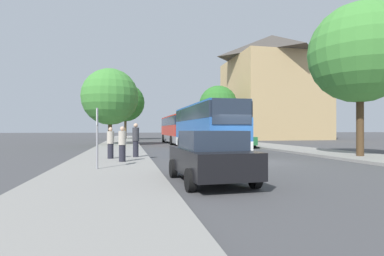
# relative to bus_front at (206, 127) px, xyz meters

# --- Properties ---
(ground_plane) EXTENTS (300.00, 300.00, 0.00)m
(ground_plane) POSITION_rel_bus_front_xyz_m (0.54, -6.85, -1.82)
(ground_plane) COLOR #424244
(ground_plane) RESTS_ON ground
(sidewalk_left) EXTENTS (4.00, 120.00, 0.15)m
(sidewalk_left) POSITION_rel_bus_front_xyz_m (-6.46, -6.85, -1.74)
(sidewalk_left) COLOR gray
(sidewalk_left) RESTS_ON ground_plane
(sidewalk_right) EXTENTS (4.00, 120.00, 0.15)m
(sidewalk_right) POSITION_rel_bus_front_xyz_m (7.54, -6.85, -1.74)
(sidewalk_right) COLOR gray
(sidewalk_right) RESTS_ON ground_plane
(building_right_background) EXTENTS (14.32, 14.74, 18.30)m
(building_right_background) POSITION_rel_bus_front_xyz_m (19.20, 27.08, 7.33)
(building_right_background) COLOR tan
(building_right_background) RESTS_ON ground_plane
(bus_front) EXTENTS (2.94, 11.26, 3.41)m
(bus_front) POSITION_rel_bus_front_xyz_m (0.00, 0.00, 0.00)
(bus_front) COLOR silver
(bus_front) RESTS_ON ground_plane
(bus_middle) EXTENTS (2.73, 12.07, 3.20)m
(bus_middle) POSITION_rel_bus_front_xyz_m (0.10, 13.58, -0.10)
(bus_middle) COLOR gray
(bus_middle) RESTS_ON ground_plane
(parked_car_left_curb) EXTENTS (2.17, 4.01, 1.61)m
(parked_car_left_curb) POSITION_rel_bus_front_xyz_m (-3.11, -12.36, -0.99)
(parked_car_left_curb) COLOR black
(parked_car_left_curb) RESTS_ON ground_plane
(parked_car_right_near) EXTENTS (1.95, 4.62, 1.60)m
(parked_car_right_near) POSITION_rel_bus_front_xyz_m (4.25, 4.53, -1.00)
(parked_car_right_near) COLOR #236B38
(parked_car_right_near) RESTS_ON ground_plane
(parked_car_right_far) EXTENTS (2.29, 4.17, 1.55)m
(parked_car_right_far) POSITION_rel_bus_front_xyz_m (4.71, 19.75, -1.02)
(parked_car_right_far) COLOR red
(parked_car_right_far) RESTS_ON ground_plane
(bus_stop_sign) EXTENTS (0.08, 0.45, 2.32)m
(bus_stop_sign) POSITION_rel_bus_front_xyz_m (-6.76, -9.42, -0.22)
(bus_stop_sign) COLOR gray
(bus_stop_sign) RESTS_ON sidewalk_left
(pedestrian_waiting_near) EXTENTS (0.36, 0.36, 1.85)m
(pedestrian_waiting_near) POSITION_rel_bus_front_xyz_m (-5.19, -4.71, -0.73)
(pedestrian_waiting_near) COLOR #23232D
(pedestrian_waiting_near) RESTS_ON sidewalk_left
(pedestrian_waiting_far) EXTENTS (0.36, 0.36, 1.62)m
(pedestrian_waiting_far) POSITION_rel_bus_front_xyz_m (-6.49, -5.31, -0.86)
(pedestrian_waiting_far) COLOR #23232D
(pedestrian_waiting_far) RESTS_ON sidewalk_left
(pedestrian_walking_back) EXTENTS (0.36, 0.36, 1.65)m
(pedestrian_walking_back) POSITION_rel_bus_front_xyz_m (-5.87, -6.99, -0.84)
(pedestrian_walking_back) COLOR #23232D
(pedestrian_walking_back) RESTS_ON sidewalk_left
(tree_left_near) EXTENTS (5.79, 5.79, 7.77)m
(tree_left_near) POSITION_rel_bus_front_xyz_m (-7.41, 10.52, 3.20)
(tree_left_near) COLOR #513D23
(tree_left_near) RESTS_ON sidewalk_left
(tree_left_far) EXTENTS (6.25, 6.25, 9.11)m
(tree_left_far) POSITION_rel_bus_front_xyz_m (-6.00, 29.09, 4.30)
(tree_left_far) COLOR brown
(tree_left_far) RESTS_ON sidewalk_left
(tree_right_near) EXTENTS (5.65, 5.65, 8.69)m
(tree_right_near) POSITION_rel_bus_front_xyz_m (7.31, -6.71, 4.18)
(tree_right_near) COLOR #47331E
(tree_right_near) RESTS_ON sidewalk_right
(tree_right_mid) EXTENTS (5.89, 5.89, 8.31)m
(tree_right_mid) POSITION_rel_bus_front_xyz_m (8.09, 23.09, 3.68)
(tree_right_mid) COLOR #513D23
(tree_right_mid) RESTS_ON sidewalk_right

